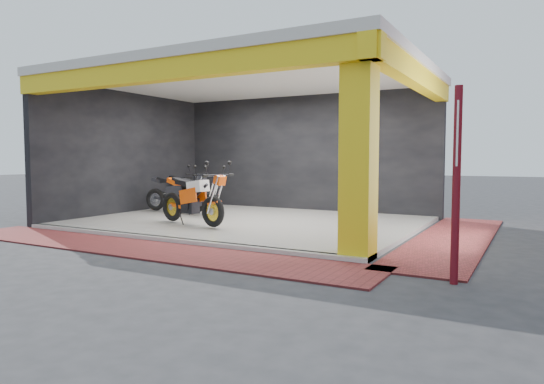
# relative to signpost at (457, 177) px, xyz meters

# --- Properties ---
(ground) EXTENTS (80.00, 80.00, 0.00)m
(ground) POSITION_rel_signpost_xyz_m (-5.35, 1.61, -1.40)
(ground) COLOR #2D2D30
(ground) RESTS_ON ground
(showroom_floor) EXTENTS (8.00, 6.00, 0.10)m
(showroom_floor) POSITION_rel_signpost_xyz_m (-5.35, 3.61, -1.35)
(showroom_floor) COLOR silver
(showroom_floor) RESTS_ON ground
(showroom_ceiling) EXTENTS (8.40, 6.40, 0.20)m
(showroom_ceiling) POSITION_rel_signpost_xyz_m (-5.35, 3.61, 2.20)
(showroom_ceiling) COLOR beige
(showroom_ceiling) RESTS_ON corner_column
(back_wall) EXTENTS (8.20, 0.20, 3.50)m
(back_wall) POSITION_rel_signpost_xyz_m (-5.35, 6.71, 0.35)
(back_wall) COLOR black
(back_wall) RESTS_ON ground
(left_wall) EXTENTS (0.20, 6.20, 3.50)m
(left_wall) POSITION_rel_signpost_xyz_m (-9.45, 3.61, 0.35)
(left_wall) COLOR black
(left_wall) RESTS_ON ground
(corner_column) EXTENTS (0.50, 0.50, 3.50)m
(corner_column) POSITION_rel_signpost_xyz_m (-1.60, 0.86, 0.35)
(corner_column) COLOR yellow
(corner_column) RESTS_ON ground
(header_beam_front) EXTENTS (8.40, 0.30, 0.40)m
(header_beam_front) POSITION_rel_signpost_xyz_m (-5.35, 0.61, 1.90)
(header_beam_front) COLOR yellow
(header_beam_front) RESTS_ON corner_column
(header_beam_right) EXTENTS (0.30, 6.40, 0.40)m
(header_beam_right) POSITION_rel_signpost_xyz_m (-1.35, 3.61, 1.90)
(header_beam_right) COLOR yellow
(header_beam_right) RESTS_ON corner_column
(floor_kerb) EXTENTS (8.00, 0.20, 0.10)m
(floor_kerb) POSITION_rel_signpost_xyz_m (-5.35, 0.59, -1.35)
(floor_kerb) COLOR silver
(floor_kerb) RESTS_ON ground
(paver_front) EXTENTS (9.00, 1.40, 0.03)m
(paver_front) POSITION_rel_signpost_xyz_m (-5.35, -0.19, -1.39)
(paver_front) COLOR maroon
(paver_front) RESTS_ON ground
(paver_right) EXTENTS (1.40, 7.00, 0.03)m
(paver_right) POSITION_rel_signpost_xyz_m (-0.55, 3.61, -1.39)
(paver_right) COLOR maroon
(paver_right) RESTS_ON ground
(signpost) EXTENTS (0.10, 0.36, 2.56)m
(signpost) POSITION_rel_signpost_xyz_m (0.00, 0.00, 0.00)
(signpost) COLOR #5C0D16
(signpost) RESTS_ON ground
(moto_hero) EXTENTS (2.45, 1.39, 1.41)m
(moto_hero) POSITION_rel_signpost_xyz_m (-5.30, 2.03, -0.59)
(moto_hero) COLOR #ED4D09
(moto_hero) RESTS_ON showroom_floor
(moto_row_a) EXTENTS (2.25, 1.38, 1.29)m
(moto_row_a) POSITION_rel_signpost_xyz_m (-6.47, 3.57, -0.65)
(moto_row_a) COLOR black
(moto_row_a) RESTS_ON showroom_floor
(moto_row_b) EXTENTS (2.18, 0.96, 1.30)m
(moto_row_b) POSITION_rel_signpost_xyz_m (-7.38, 4.11, -0.65)
(moto_row_b) COLOR black
(moto_row_b) RESTS_ON showroom_floor
(moto_row_d) EXTENTS (2.24, 1.36, 1.29)m
(moto_row_d) POSITION_rel_signpost_xyz_m (-8.15, 5.00, -0.66)
(moto_row_d) COLOR black
(moto_row_d) RESTS_ON showroom_floor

